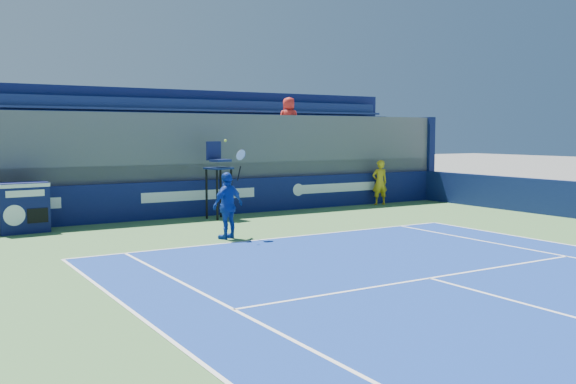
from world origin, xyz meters
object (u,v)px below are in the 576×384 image
match_clock (23,206)px  tennis_player (228,205)px  umpire_chair (218,171)px  ball_person (380,182)px

match_clock → tennis_player: 5.82m
match_clock → tennis_player: bearing=-41.6°
umpire_chair → tennis_player: bearing=-111.8°
ball_person → umpire_chair: 7.06m
umpire_chair → tennis_player: 4.02m
umpire_chair → ball_person: bearing=3.9°
umpire_chair → tennis_player: tennis_player is taller
ball_person → match_clock: bearing=14.7°
ball_person → umpire_chair: (-7.01, -0.47, 0.66)m
ball_person → umpire_chair: bearing=17.2°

